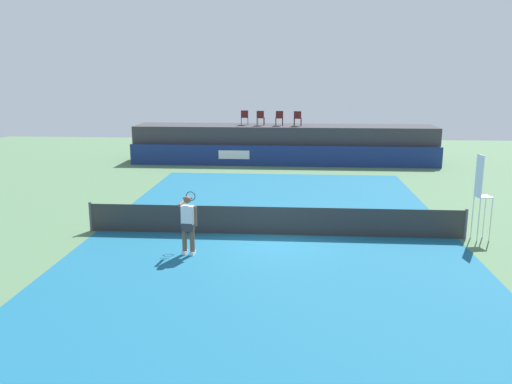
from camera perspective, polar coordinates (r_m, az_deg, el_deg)
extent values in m
plane|color=#4C704C|center=(20.57, 2.22, -2.15)|extent=(48.00, 48.00, 0.00)
cube|color=#16597A|center=(17.68, 1.87, -4.60)|extent=(12.00, 22.00, 0.00)
cube|color=navy|center=(30.74, 2.94, 3.88)|extent=(18.00, 0.20, 1.20)
cube|color=white|center=(30.82, -2.39, 4.02)|extent=(1.80, 0.02, 0.50)
cube|color=#38383D|center=(32.46, 3.03, 5.23)|extent=(18.00, 2.80, 2.20)
cylinder|color=#561919|center=(32.82, -0.88, 7.65)|extent=(0.04, 0.04, 0.44)
cylinder|color=#561919|center=(32.82, -1.59, 7.64)|extent=(0.04, 0.04, 0.44)
cylinder|color=#561919|center=(32.42, -0.88, 7.59)|extent=(0.04, 0.04, 0.44)
cylinder|color=#561919|center=(32.42, -1.60, 7.58)|extent=(0.04, 0.04, 0.44)
cube|color=#561919|center=(32.60, -1.24, 8.03)|extent=(0.48, 0.48, 0.03)
cube|color=#561919|center=(32.38, -1.24, 8.39)|extent=(0.44, 0.07, 0.42)
cylinder|color=#561919|center=(32.44, 0.91, 7.59)|extent=(0.04, 0.04, 0.44)
cylinder|color=#561919|center=(32.50, 0.20, 7.60)|extent=(0.04, 0.04, 0.44)
cylinder|color=#561919|center=(32.04, 0.82, 7.53)|extent=(0.04, 0.04, 0.44)
cylinder|color=#561919|center=(32.10, 0.10, 7.54)|extent=(0.04, 0.04, 0.44)
cube|color=#561919|center=(32.25, 0.51, 7.98)|extent=(0.47, 0.47, 0.03)
cube|color=#561919|center=(32.03, 0.46, 8.35)|extent=(0.44, 0.06, 0.42)
cylinder|color=#561919|center=(32.40, 2.85, 7.57)|extent=(0.04, 0.04, 0.44)
cylinder|color=#561919|center=(32.38, 2.13, 7.57)|extent=(0.04, 0.04, 0.44)
cylinder|color=#561919|center=(32.00, 2.90, 7.51)|extent=(0.04, 0.04, 0.44)
cylinder|color=#561919|center=(31.97, 2.17, 7.51)|extent=(0.04, 0.04, 0.44)
cube|color=#561919|center=(32.17, 2.51, 7.96)|extent=(0.48, 0.48, 0.03)
cube|color=#561919|center=(31.94, 2.54, 8.33)|extent=(0.44, 0.06, 0.42)
cylinder|color=#561919|center=(32.22, 4.89, 7.51)|extent=(0.04, 0.04, 0.44)
cylinder|color=#561919|center=(32.25, 4.17, 7.53)|extent=(0.04, 0.04, 0.44)
cylinder|color=#561919|center=(31.82, 4.84, 7.45)|extent=(0.04, 0.04, 0.44)
cylinder|color=#561919|center=(31.85, 4.11, 7.47)|extent=(0.04, 0.04, 0.44)
cube|color=#561919|center=(32.02, 4.51, 7.91)|extent=(0.47, 0.47, 0.03)
cube|color=#561919|center=(31.79, 4.49, 8.28)|extent=(0.44, 0.06, 0.42)
cylinder|color=white|center=(18.41, 23.93, -2.75)|extent=(0.04, 0.04, 1.40)
cylinder|color=white|center=(18.75, 23.33, -2.43)|extent=(0.04, 0.04, 1.40)
cylinder|color=white|center=(18.21, 22.82, -2.81)|extent=(0.04, 0.04, 1.40)
cylinder|color=white|center=(18.56, 22.24, -2.48)|extent=(0.04, 0.04, 1.40)
cube|color=white|center=(18.32, 23.27, -0.46)|extent=(0.51, 0.51, 0.03)
cube|color=white|center=(18.09, 22.88, 1.63)|extent=(0.10, 0.44, 1.33)
cube|color=#2D2D2D|center=(17.55, 1.88, -3.12)|extent=(12.40, 0.02, 0.95)
cylinder|color=#4C4C51|center=(18.83, -17.34, -2.53)|extent=(0.10, 0.10, 1.00)
cylinder|color=#4C4C51|center=(18.38, 21.61, -3.22)|extent=(0.10, 0.10, 1.00)
cube|color=white|center=(15.89, -6.83, -6.50)|extent=(0.16, 0.27, 0.10)
cylinder|color=brown|center=(15.75, -6.87, -4.92)|extent=(0.14, 0.14, 0.82)
cube|color=white|center=(15.97, -7.65, -6.43)|extent=(0.16, 0.27, 0.10)
cylinder|color=brown|center=(15.82, -7.70, -4.86)|extent=(0.14, 0.14, 0.82)
cube|color=#333338|center=(15.69, -7.32, -3.74)|extent=(0.37, 0.27, 0.24)
cube|color=silver|center=(15.59, -7.36, -2.47)|extent=(0.38, 0.25, 0.56)
sphere|color=brown|center=(15.48, -7.40, -0.82)|extent=(0.22, 0.22, 0.22)
cylinder|color=brown|center=(15.52, -6.52, -2.59)|extent=(0.09, 0.09, 0.60)
cylinder|color=brown|center=(15.84, -7.88, -1.11)|extent=(0.17, 0.61, 0.14)
cylinder|color=black|center=(16.22, -7.37, -0.68)|extent=(0.30, 0.07, 0.03)
torus|color=black|center=(16.49, -7.04, -0.46)|extent=(0.30, 0.07, 0.30)
sphere|color=#D8EA33|center=(20.62, -11.68, -2.26)|extent=(0.07, 0.07, 0.07)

